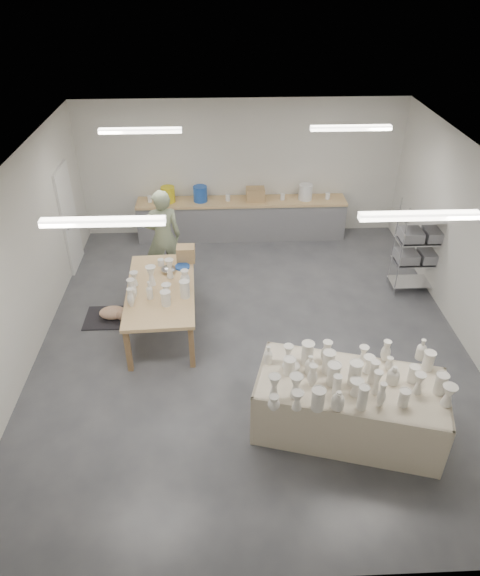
{
  "coord_description": "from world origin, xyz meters",
  "views": [
    {
      "loc": [
        -0.49,
        -6.77,
        5.48
      ],
      "look_at": [
        -0.2,
        -0.05,
        1.05
      ],
      "focal_mm": 32.0,
      "sensor_mm": 36.0,
      "label": 1
    }
  ],
  "objects_px": {
    "potter": "(163,237)",
    "red_stool": "(167,260)",
    "work_table": "(163,285)",
    "drying_table": "(348,404)"
  },
  "relations": [
    {
      "from": "drying_table",
      "to": "work_table",
      "type": "relative_size",
      "value": 1.17
    },
    {
      "from": "potter",
      "to": "red_stool",
      "type": "xyz_separation_m",
      "value": [
        -0.0,
        0.27,
        -0.66
      ]
    },
    {
      "from": "drying_table",
      "to": "work_table",
      "type": "bearing_deg",
      "value": 152.61
    },
    {
      "from": "work_table",
      "to": "red_stool",
      "type": "xyz_separation_m",
      "value": [
        -0.11,
        1.77,
        -0.55
      ]
    },
    {
      "from": "potter",
      "to": "red_stool",
      "type": "relative_size",
      "value": 4.66
    },
    {
      "from": "work_table",
      "to": "red_stool",
      "type": "distance_m",
      "value": 1.86
    },
    {
      "from": "work_table",
      "to": "potter",
      "type": "distance_m",
      "value": 1.51
    },
    {
      "from": "drying_table",
      "to": "potter",
      "type": "bearing_deg",
      "value": 140.19
    },
    {
      "from": "drying_table",
      "to": "potter",
      "type": "height_order",
      "value": "potter"
    },
    {
      "from": "drying_table",
      "to": "potter",
      "type": "xyz_separation_m",
      "value": [
        -2.72,
        3.93,
        0.48
      ]
    }
  ]
}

